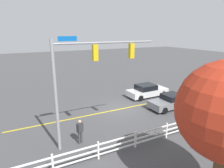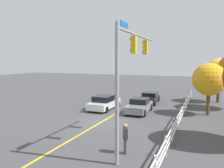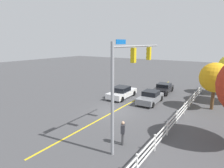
{
  "view_description": "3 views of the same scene",
  "coord_description": "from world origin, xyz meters",
  "px_view_note": "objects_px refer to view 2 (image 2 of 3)",
  "views": [
    {
      "loc": [
        8.59,
        15.33,
        7.31
      ],
      "look_at": [
        0.74,
        -0.11,
        2.6
      ],
      "focal_mm": 31.23,
      "sensor_mm": 36.0,
      "label": 1
    },
    {
      "loc": [
        16.38,
        7.92,
        5.1
      ],
      "look_at": [
        -0.78,
        0.64,
        3.15
      ],
      "focal_mm": 35.76,
      "sensor_mm": 36.0,
      "label": 2
    },
    {
      "loc": [
        15.72,
        9.98,
        6.87
      ],
      "look_at": [
        -0.46,
        -0.62,
        2.69
      ],
      "focal_mm": 30.94,
      "sensor_mm": 36.0,
      "label": 3
    }
  ],
  "objects_px": {
    "car_0": "(139,106)",
    "car_2": "(150,98)",
    "pedestrian": "(125,137)",
    "tree_1": "(209,79)",
    "tree_3": "(219,72)",
    "car_1": "(104,103)"
  },
  "relations": [
    {
      "from": "car_0",
      "to": "car_2",
      "type": "xyz_separation_m",
      "value": [
        -5.37,
        -0.25,
        -0.04
      ]
    },
    {
      "from": "pedestrian",
      "to": "tree_1",
      "type": "height_order",
      "value": "tree_1"
    },
    {
      "from": "car_0",
      "to": "tree_3",
      "type": "xyz_separation_m",
      "value": [
        -8.96,
        7.41,
        3.08
      ]
    },
    {
      "from": "tree_3",
      "to": "tree_1",
      "type": "bearing_deg",
      "value": -8.87
    },
    {
      "from": "car_2",
      "to": "tree_1",
      "type": "relative_size",
      "value": 0.9
    },
    {
      "from": "car_0",
      "to": "car_2",
      "type": "bearing_deg",
      "value": -178.58
    },
    {
      "from": "tree_3",
      "to": "pedestrian",
      "type": "bearing_deg",
      "value": -15.98
    },
    {
      "from": "tree_1",
      "to": "car_2",
      "type": "bearing_deg",
      "value": -121.05
    },
    {
      "from": "pedestrian",
      "to": "tree_3",
      "type": "relative_size",
      "value": 0.31
    },
    {
      "from": "car_1",
      "to": "tree_1",
      "type": "xyz_separation_m",
      "value": [
        -1.4,
        10.12,
        2.68
      ]
    },
    {
      "from": "pedestrian",
      "to": "tree_3",
      "type": "distance_m",
      "value": 19.76
    },
    {
      "from": "car_1",
      "to": "pedestrian",
      "type": "height_order",
      "value": "pedestrian"
    },
    {
      "from": "car_2",
      "to": "tree_3",
      "type": "relative_size",
      "value": 0.82
    },
    {
      "from": "pedestrian",
      "to": "car_1",
      "type": "bearing_deg",
      "value": -81.63
    },
    {
      "from": "car_0",
      "to": "tree_3",
      "type": "height_order",
      "value": "tree_3"
    },
    {
      "from": "car_0",
      "to": "pedestrian",
      "type": "bearing_deg",
      "value": 10.38
    },
    {
      "from": "car_2",
      "to": "tree_3",
      "type": "xyz_separation_m",
      "value": [
        -3.59,
        7.67,
        3.11
      ]
    },
    {
      "from": "car_2",
      "to": "tree_3",
      "type": "distance_m",
      "value": 9.02
    },
    {
      "from": "car_2",
      "to": "tree_3",
      "type": "bearing_deg",
      "value": 112.37
    },
    {
      "from": "tree_1",
      "to": "tree_3",
      "type": "bearing_deg",
      "value": 171.13
    },
    {
      "from": "car_0",
      "to": "car_1",
      "type": "distance_m",
      "value": 3.87
    },
    {
      "from": "car_0",
      "to": "tree_1",
      "type": "bearing_deg",
      "value": 101.86
    }
  ]
}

